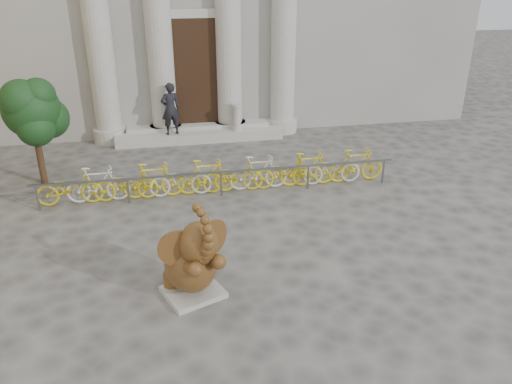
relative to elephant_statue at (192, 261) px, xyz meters
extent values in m
plane|color=#474442|center=(1.04, 0.23, -0.75)|extent=(80.00, 80.00, 0.00)
cube|color=black|center=(1.04, 10.15, 1.55)|extent=(2.40, 0.16, 4.00)
cylinder|color=#A8A59E|center=(-2.16, 10.03, 3.25)|extent=(0.90, 0.90, 8.00)
cylinder|color=#A8A59E|center=(-0.16, 10.03, 3.25)|extent=(0.90, 0.90, 8.00)
cylinder|color=#A8A59E|center=(2.24, 10.03, 3.25)|extent=(0.90, 0.90, 8.00)
cylinder|color=#A8A59E|center=(4.24, 10.03, 3.25)|extent=(0.90, 0.90, 8.00)
cube|color=#A8A59E|center=(1.04, 9.63, -0.57)|extent=(6.00, 1.20, 0.36)
cube|color=#A8A59E|center=(-0.01, 0.03, -0.70)|extent=(1.31, 1.25, 0.10)
ellipsoid|color=black|center=(-0.10, 0.24, -0.34)|extent=(1.11, 1.09, 0.66)
ellipsoid|color=black|center=(-0.02, 0.05, -0.05)|extent=(1.38, 1.52, 1.08)
cylinder|color=black|center=(-0.41, 0.27, -0.52)|extent=(0.40, 0.40, 0.27)
cylinder|color=black|center=(0.12, 0.47, -0.52)|extent=(0.40, 0.40, 0.27)
cylinder|color=black|center=(-0.08, -0.42, 0.16)|extent=(0.46, 0.67, 0.41)
cylinder|color=black|center=(0.34, -0.25, 0.16)|extent=(0.46, 0.67, 0.41)
ellipsoid|color=black|center=(0.12, -0.30, 0.53)|extent=(0.90, 0.87, 0.83)
cylinder|color=black|center=(-0.26, -0.31, 0.49)|extent=(0.71, 0.09, 0.70)
cylinder|color=black|center=(0.40, -0.05, 0.49)|extent=(0.58, 0.49, 0.70)
cone|color=beige|center=(0.08, -0.54, 0.37)|extent=(0.20, 0.23, 0.11)
cone|color=beige|center=(0.31, -0.44, 0.37)|extent=(0.10, 0.24, 0.11)
cube|color=slate|center=(1.14, 4.49, -0.05)|extent=(9.92, 0.06, 0.06)
cylinder|color=slate|center=(-3.62, 4.49, -0.40)|extent=(0.06, 0.06, 0.70)
cylinder|color=slate|center=(-1.34, 4.49, -0.40)|extent=(0.06, 0.06, 0.70)
cylinder|color=slate|center=(1.14, 4.49, -0.40)|extent=(0.06, 0.06, 0.70)
cylinder|color=slate|center=(3.62, 4.49, -0.40)|extent=(0.06, 0.06, 0.70)
cylinder|color=slate|center=(5.90, 4.49, -0.40)|extent=(0.06, 0.06, 0.70)
imported|color=gold|center=(-2.85, 4.74, -0.25)|extent=(1.70, 0.50, 1.00)
imported|color=beige|center=(-2.13, 4.74, -0.25)|extent=(1.66, 0.47, 1.00)
imported|color=gold|center=(-1.40, 4.74, -0.25)|extent=(1.70, 0.50, 1.00)
imported|color=gold|center=(-0.67, 4.74, -0.25)|extent=(1.66, 0.47, 1.00)
imported|color=beige|center=(0.05, 4.74, -0.25)|extent=(1.70, 0.50, 1.00)
imported|color=gold|center=(0.78, 4.74, -0.25)|extent=(1.66, 0.47, 1.00)
imported|color=gold|center=(1.51, 4.74, -0.25)|extent=(1.70, 0.50, 1.00)
imported|color=beige|center=(2.23, 4.74, -0.25)|extent=(1.66, 0.47, 1.00)
imported|color=gold|center=(2.96, 4.74, -0.25)|extent=(1.70, 0.50, 1.00)
imported|color=gold|center=(3.69, 4.74, -0.25)|extent=(1.66, 0.47, 1.00)
imported|color=beige|center=(4.41, 4.74, -0.25)|extent=(1.70, 0.50, 1.00)
imported|color=gold|center=(5.14, 4.74, -0.25)|extent=(1.66, 0.47, 1.00)
cylinder|color=#332114|center=(-3.81, 6.37, 0.19)|extent=(0.19, 0.19, 1.88)
sphere|color=black|center=(-3.81, 6.37, 1.44)|extent=(1.57, 1.57, 1.57)
sphere|color=black|center=(-3.45, 6.58, 1.13)|extent=(1.15, 1.15, 1.15)
sphere|color=black|center=(-4.13, 6.63, 1.23)|extent=(1.05, 1.05, 1.05)
sphere|color=black|center=(-3.71, 6.05, 1.02)|extent=(1.05, 1.05, 1.05)
sphere|color=black|center=(-3.97, 6.16, 1.75)|extent=(1.15, 1.15, 1.15)
sphere|color=black|center=(-3.55, 6.26, 1.86)|extent=(0.94, 0.94, 0.94)
imported|color=black|center=(0.03, 9.32, 0.52)|extent=(0.75, 0.58, 1.83)
cylinder|color=#A8A59E|center=(2.38, 9.33, -0.33)|extent=(0.40, 0.40, 0.12)
cylinder|color=#A8A59E|center=(2.38, 9.33, 0.06)|extent=(0.28, 0.28, 0.90)
cylinder|color=#A8A59E|center=(2.38, 9.33, 0.53)|extent=(0.40, 0.40, 0.10)
camera|label=1|loc=(-0.40, -8.02, 4.96)|focal=35.00mm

